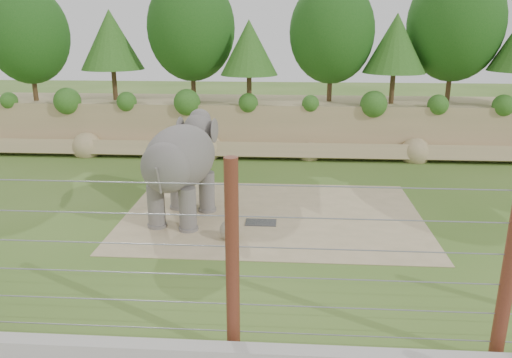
{
  "coord_description": "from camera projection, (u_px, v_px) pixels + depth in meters",
  "views": [
    {
      "loc": [
        1.01,
        -12.85,
        6.19
      ],
      "look_at": [
        0.0,
        2.0,
        1.6
      ],
      "focal_mm": 35.0,
      "sensor_mm": 36.0,
      "label": 1
    }
  ],
  "objects": [
    {
      "name": "ground",
      "position": [
        251.0,
        254.0,
        14.14
      ],
      "size": [
        90.0,
        90.0,
        0.0
      ],
      "primitive_type": "plane",
      "color": "#3D621E",
      "rests_on": "ground"
    },
    {
      "name": "back_embankment",
      "position": [
        282.0,
        72.0,
        25.02
      ],
      "size": [
        30.0,
        5.52,
        8.77
      ],
      "color": "tan",
      "rests_on": "ground"
    },
    {
      "name": "dirt_patch",
      "position": [
        273.0,
        215.0,
        16.96
      ],
      "size": [
        10.0,
        7.0,
        0.02
      ],
      "primitive_type": "cube",
      "color": "tan",
      "rests_on": "ground"
    },
    {
      "name": "drain_grate",
      "position": [
        261.0,
        222.0,
        16.28
      ],
      "size": [
        1.0,
        0.6,
        0.03
      ],
      "primitive_type": "cube",
      "color": "#262628",
      "rests_on": "dirt_patch"
    },
    {
      "name": "elephant",
      "position": [
        181.0,
        171.0,
        16.2
      ],
      "size": [
        2.47,
        4.34,
        3.31
      ],
      "primitive_type": null,
      "rotation": [
        0.0,
        0.0,
        -0.18
      ],
      "color": "#56534E",
      "rests_on": "ground"
    },
    {
      "name": "stone_ball",
      "position": [
        230.0,
        230.0,
        14.95
      ],
      "size": [
        0.61,
        0.61,
        0.61
      ],
      "primitive_type": "sphere",
      "color": "gray",
      "rests_on": "dirt_patch"
    },
    {
      "name": "retaining_wall",
      "position": [
        231.0,
        358.0,
        9.3
      ],
      "size": [
        26.0,
        0.35,
        0.5
      ],
      "primitive_type": "cube",
      "color": "#B3B0A7",
      "rests_on": "ground"
    },
    {
      "name": "barrier_fence",
      "position": [
        232.0,
        261.0,
        9.26
      ],
      "size": [
        20.26,
        0.26,
        4.0
      ],
      "color": "#572419",
      "rests_on": "ground"
    }
  ]
}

